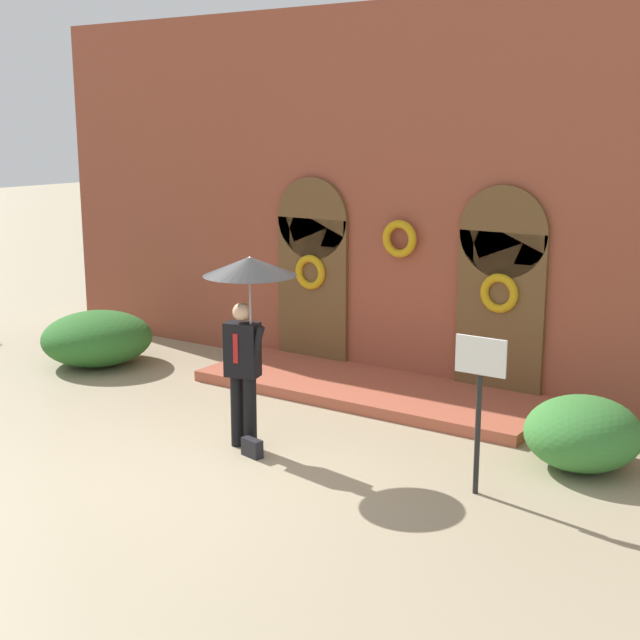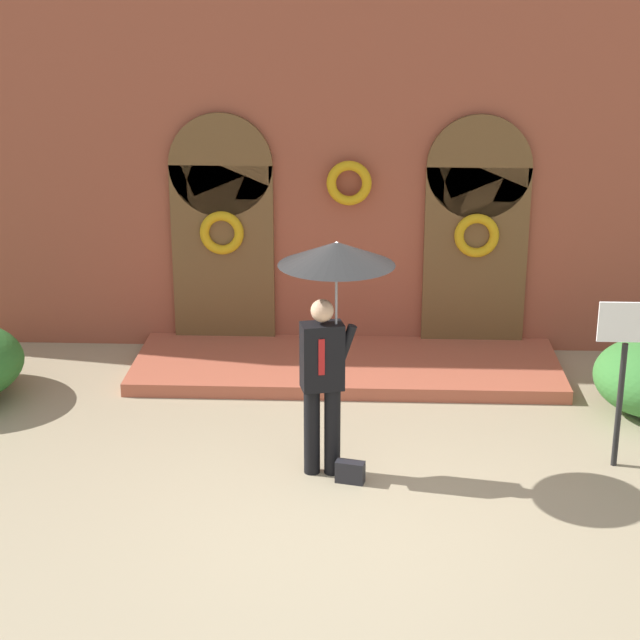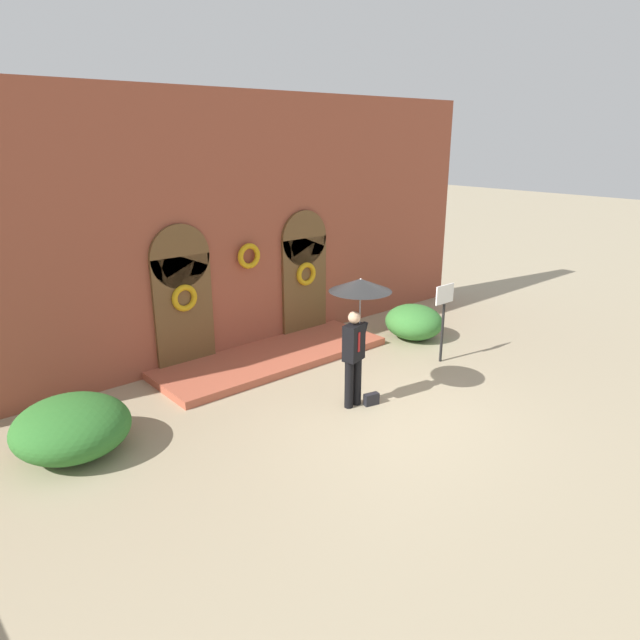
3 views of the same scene
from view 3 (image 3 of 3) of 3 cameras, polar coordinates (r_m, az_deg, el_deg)
name	(u,v)px [view 3 (image 3 of 3)]	position (r m, az deg, el deg)	size (l,w,h in m)	color
ground_plane	(373,409)	(10.44, 5.36, -8.85)	(80.00, 80.00, 0.00)	tan
building_facade	(240,232)	(12.70, -7.99, 8.68)	(14.00, 2.30, 5.60)	brown
person_with_umbrella	(359,304)	(9.90, 3.88, 1.59)	(1.10, 1.10, 2.36)	black
handbag	(371,399)	(10.55, 5.16, -7.89)	(0.28, 0.12, 0.22)	black
sign_post	(444,310)	(12.36, 12.27, 0.95)	(0.56, 0.06, 1.72)	black
shrub_left	(72,427)	(9.69, -23.59, -9.78)	(1.76, 1.80, 0.87)	#2D6B28
shrub_right	(414,322)	(13.91, 9.36, -0.19)	(1.33, 1.42, 0.82)	#387A33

